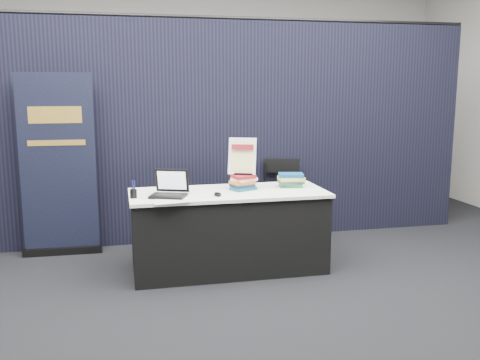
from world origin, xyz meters
The scene contains 15 objects.
floor centered at (0.00, 0.00, 0.00)m, with size 8.00×8.00×0.00m, color black.
wall_back centered at (0.00, 4.00, 1.75)m, with size 8.00×0.02×3.50m, color #B8B5AE.
drape_partition centered at (0.00, 1.60, 1.20)m, with size 6.00×0.08×2.40m, color black.
display_table centered at (0.00, 0.55, 0.38)m, with size 1.80×0.75×0.75m.
laptop centered at (-0.56, 0.45, 0.81)m, with size 0.36×0.34×0.23m.
mouse centered at (-0.13, 0.37, 0.77)m, with size 0.06×0.10×0.03m, color black.
brochure_left centered at (-0.66, 0.51, 0.75)m, with size 0.31×0.22×0.00m, color silver.
brochure_mid centered at (-0.57, 0.24, 0.75)m, with size 0.30×0.22×0.00m, color silver.
brochure_right centered at (-0.38, 0.40, 0.75)m, with size 0.26×0.19×0.00m, color white.
pen_cup centered at (-0.86, 0.44, 0.79)m, with size 0.06×0.06×0.08m, color black.
book_stack_tall centered at (0.15, 0.59, 0.82)m, with size 0.25×0.22×0.14m.
book_stack_short centered at (0.64, 0.64, 0.82)m, with size 0.25×0.21×0.13m.
info_sign centered at (0.15, 0.63, 1.06)m, with size 0.28×0.19×0.35m.
pullup_banner centered at (-1.57, 1.39, 0.82)m, with size 0.78×0.12×1.84m.
stacking_chair centered at (0.80, 1.33, 0.50)m, with size 0.48×0.49×0.90m.
Camera 1 is at (-0.96, -4.18, 1.71)m, focal length 40.00 mm.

